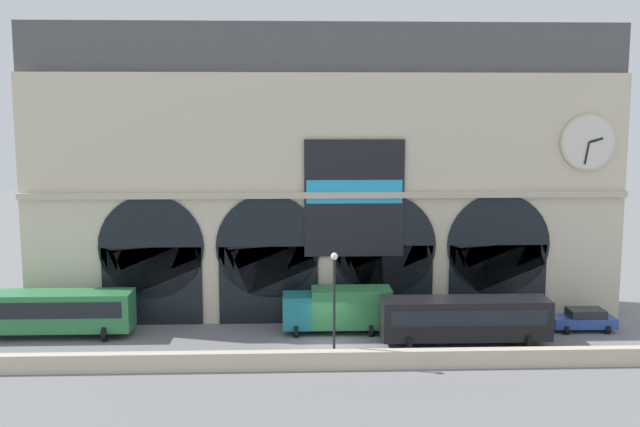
% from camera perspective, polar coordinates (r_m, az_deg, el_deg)
% --- Properties ---
extents(ground_plane, '(200.00, 200.00, 0.00)m').
position_cam_1_polar(ground_plane, '(48.64, 0.77, -10.22)').
color(ground_plane, slate).
extents(quay_parapet_wall, '(90.00, 0.70, 1.11)m').
position_cam_1_polar(quay_parapet_wall, '(43.99, 1.09, -11.44)').
color(quay_parapet_wall, beige).
rests_on(quay_parapet_wall, ground).
extents(station_building, '(43.32, 6.12, 21.51)m').
position_cam_1_polar(station_building, '(54.28, 0.39, 3.00)').
color(station_building, beige).
rests_on(station_building, ground).
extents(bus_west, '(11.00, 3.25, 3.10)m').
position_cam_1_polar(bus_west, '(52.91, -20.42, -7.22)').
color(bus_west, '#2D7A42').
rests_on(bus_west, ground).
extents(box_truck_center, '(7.50, 2.91, 3.12)m').
position_cam_1_polar(box_truck_center, '(50.68, 1.46, -7.47)').
color(box_truck_center, '#19727A').
rests_on(box_truck_center, ground).
extents(bus_mideast, '(11.00, 3.25, 3.10)m').
position_cam_1_polar(bus_mideast, '(48.90, 11.34, -8.10)').
color(bus_mideast, black).
rests_on(bus_mideast, ground).
extents(car_east, '(4.40, 2.22, 1.55)m').
position_cam_1_polar(car_east, '(54.51, 20.01, -7.83)').
color(car_east, '#28479E').
rests_on(car_east, ground).
extents(street_lamp_quayside, '(0.44, 0.44, 6.90)m').
position_cam_1_polar(street_lamp_quayside, '(43.65, 1.13, -6.31)').
color(street_lamp_quayside, black).
rests_on(street_lamp_quayside, ground).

